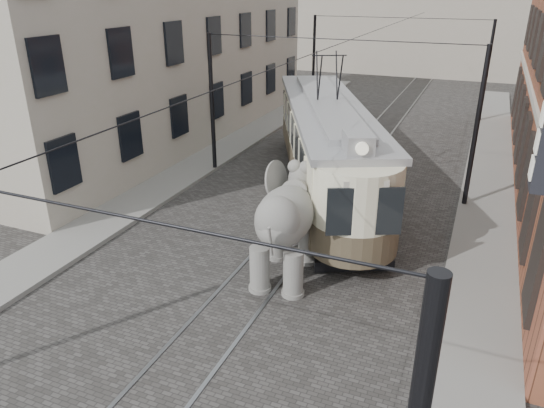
% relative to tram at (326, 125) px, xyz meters
% --- Properties ---
extents(ground, '(120.00, 120.00, 0.00)m').
position_rel_tram_xyz_m(ground, '(0.32, -5.70, -2.72)').
color(ground, '#3F3C3A').
extents(tram_rails, '(1.54, 80.00, 0.02)m').
position_rel_tram_xyz_m(tram_rails, '(0.32, -5.70, -2.71)').
color(tram_rails, slate).
rests_on(tram_rails, ground).
extents(sidewalk_right, '(2.00, 60.00, 0.15)m').
position_rel_tram_xyz_m(sidewalk_right, '(6.32, -5.70, -2.65)').
color(sidewalk_right, slate).
rests_on(sidewalk_right, ground).
extents(sidewalk_left, '(2.00, 60.00, 0.15)m').
position_rel_tram_xyz_m(sidewalk_left, '(-6.18, -5.70, -2.65)').
color(sidewalk_left, slate).
rests_on(sidewalk_left, ground).
extents(stucco_building, '(7.00, 24.00, 10.00)m').
position_rel_tram_xyz_m(stucco_building, '(-10.68, 4.30, 2.28)').
color(stucco_building, '#9D9482').
rests_on(stucco_building, ground).
extents(catenary, '(11.00, 30.20, 6.00)m').
position_rel_tram_xyz_m(catenary, '(0.12, -0.70, 0.28)').
color(catenary, black).
rests_on(catenary, ground).
extents(tram, '(8.35, 13.63, 5.44)m').
position_rel_tram_xyz_m(tram, '(0.00, 0.00, 0.00)').
color(tram, beige).
rests_on(tram, ground).
extents(elephant, '(3.25, 5.13, 2.96)m').
position_rel_tram_xyz_m(elephant, '(0.98, -6.98, -1.24)').
color(elephant, slate).
rests_on(elephant, ground).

